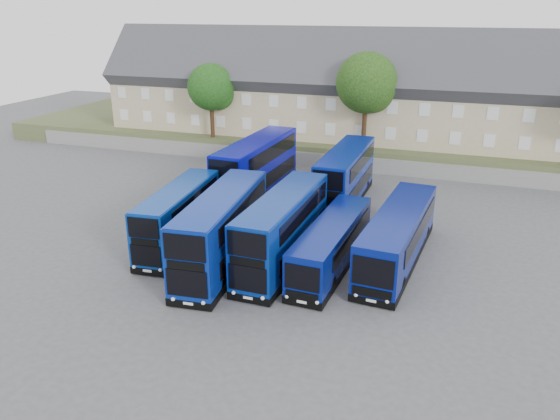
{
  "coord_description": "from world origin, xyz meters",
  "views": [
    {
      "loc": [
        11.26,
        -26.59,
        15.1
      ],
      "look_at": [
        0.1,
        5.92,
        2.2
      ],
      "focal_mm": 35.0,
      "sensor_mm": 36.0,
      "label": 1
    }
  ],
  "objects_px": {
    "dd_front_mid": "(222,232)",
    "tree_mid": "(368,85)",
    "dd_front_left": "(179,218)",
    "tree_west": "(213,89)",
    "coach_east_a": "(332,246)"
  },
  "relations": [
    {
      "from": "coach_east_a",
      "to": "tree_west",
      "type": "distance_m",
      "value": 29.18
    },
    {
      "from": "dd_front_left",
      "to": "coach_east_a",
      "type": "relative_size",
      "value": 0.92
    },
    {
      "from": "coach_east_a",
      "to": "tree_mid",
      "type": "xyz_separation_m",
      "value": [
        -2.26,
        22.57,
        6.63
      ]
    },
    {
      "from": "coach_east_a",
      "to": "tree_west",
      "type": "height_order",
      "value": "tree_west"
    },
    {
      "from": "tree_west",
      "to": "dd_front_mid",
      "type": "bearing_deg",
      "value": -63.65
    },
    {
      "from": "dd_front_mid",
      "to": "tree_west",
      "type": "relative_size",
      "value": 1.5
    },
    {
      "from": "dd_front_left",
      "to": "tree_mid",
      "type": "xyz_separation_m",
      "value": [
        8.17,
        22.55,
        6.16
      ]
    },
    {
      "from": "dd_front_mid",
      "to": "tree_mid",
      "type": "relative_size",
      "value": 1.25
    },
    {
      "from": "tree_west",
      "to": "dd_front_left",
      "type": "bearing_deg",
      "value": -70.44
    },
    {
      "from": "dd_front_left",
      "to": "dd_front_mid",
      "type": "relative_size",
      "value": 0.87
    },
    {
      "from": "tree_mid",
      "to": "tree_west",
      "type": "bearing_deg",
      "value": -178.21
    },
    {
      "from": "dd_front_mid",
      "to": "dd_front_left",
      "type": "bearing_deg",
      "value": 149.82
    },
    {
      "from": "coach_east_a",
      "to": "tree_west",
      "type": "bearing_deg",
      "value": 132.58
    },
    {
      "from": "dd_front_mid",
      "to": "coach_east_a",
      "type": "relative_size",
      "value": 1.06
    },
    {
      "from": "dd_front_left",
      "to": "dd_front_mid",
      "type": "xyz_separation_m",
      "value": [
        4.0,
        -1.85,
        0.3
      ]
    }
  ]
}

